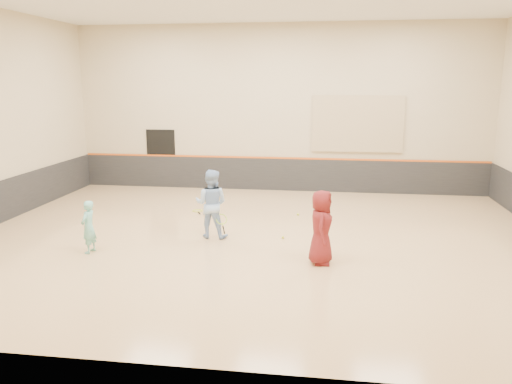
# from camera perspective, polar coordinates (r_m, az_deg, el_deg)

# --- Properties ---
(room) EXTENTS (15.04, 12.04, 6.22)m
(room) POSITION_cam_1_polar(r_m,az_deg,el_deg) (12.69, 0.04, -1.88)
(room) COLOR tan
(room) RESTS_ON ground
(wainscot_back) EXTENTS (14.90, 0.04, 1.20)m
(wainscot_back) POSITION_cam_1_polar(r_m,az_deg,el_deg) (18.53, 2.60, 2.02)
(wainscot_back) COLOR #232326
(wainscot_back) RESTS_ON floor
(accent_stripe) EXTENTS (14.90, 0.03, 0.06)m
(accent_stripe) POSITION_cam_1_polar(r_m,az_deg,el_deg) (18.42, 2.61, 3.91)
(accent_stripe) COLOR #D85914
(accent_stripe) RESTS_ON wall_back
(acoustic_panel) EXTENTS (3.20, 0.08, 2.00)m
(acoustic_panel) POSITION_cam_1_polar(r_m,az_deg,el_deg) (18.21, 11.53, 7.64)
(acoustic_panel) COLOR tan
(acoustic_panel) RESTS_ON wall_back
(doorway) EXTENTS (1.10, 0.05, 2.20)m
(doorway) POSITION_cam_1_polar(r_m,az_deg,el_deg) (19.39, -10.77, 3.78)
(doorway) COLOR black
(doorway) RESTS_ON floor
(girl) EXTENTS (0.34, 0.48, 1.26)m
(girl) POSITION_cam_1_polar(r_m,az_deg,el_deg) (12.38, -18.60, -3.80)
(girl) COLOR #74C9C0
(girl) RESTS_ON floor
(instructor) EXTENTS (0.92, 0.75, 1.78)m
(instructor) POSITION_cam_1_polar(r_m,az_deg,el_deg) (12.89, -5.14, -1.34)
(instructor) COLOR #9CC0F2
(instructor) RESTS_ON floor
(young_man) EXTENTS (0.55, 0.82, 1.66)m
(young_man) POSITION_cam_1_polar(r_m,az_deg,el_deg) (11.09, 7.46, -4.02)
(young_man) COLOR maroon
(young_man) RESTS_ON floor
(held_racket) EXTENTS (0.44, 0.44, 0.54)m
(held_racket) POSITION_cam_1_polar(r_m,az_deg,el_deg) (12.73, -3.98, -3.11)
(held_racket) COLOR #A9DD30
(held_racket) RESTS_ON instructor
(spare_racket) EXTENTS (0.73, 0.73, 0.06)m
(spare_racket) POSITION_cam_1_polar(r_m,az_deg,el_deg) (15.72, -6.72, -2.08)
(spare_racket) COLOR #BBD02D
(spare_racket) RESTS_ON floor
(ball_under_racket) EXTENTS (0.07, 0.07, 0.07)m
(ball_under_racket) POSITION_cam_1_polar(r_m,az_deg,el_deg) (12.94, 3.09, -5.20)
(ball_under_racket) COLOR yellow
(ball_under_racket) RESTS_ON floor
(ball_in_hand) EXTENTS (0.07, 0.07, 0.07)m
(ball_in_hand) POSITION_cam_1_polar(r_m,az_deg,el_deg) (10.93, 8.30, -3.00)
(ball_in_hand) COLOR gold
(ball_in_hand) RESTS_ON young_man
(ball_beside_spare) EXTENTS (0.07, 0.07, 0.07)m
(ball_beside_spare) POSITION_cam_1_polar(r_m,az_deg,el_deg) (15.18, 4.82, -2.56)
(ball_beside_spare) COLOR #D6F037
(ball_beside_spare) RESTS_ON floor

